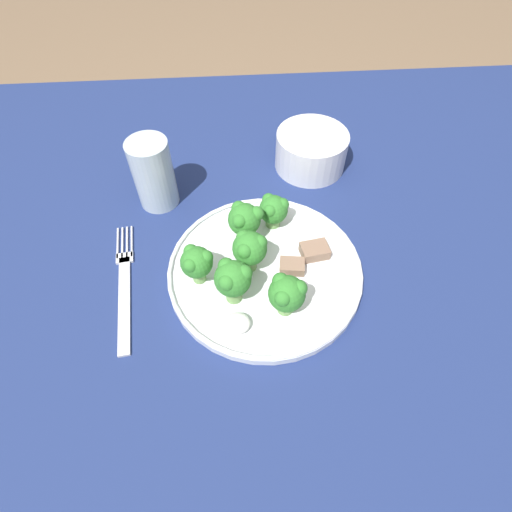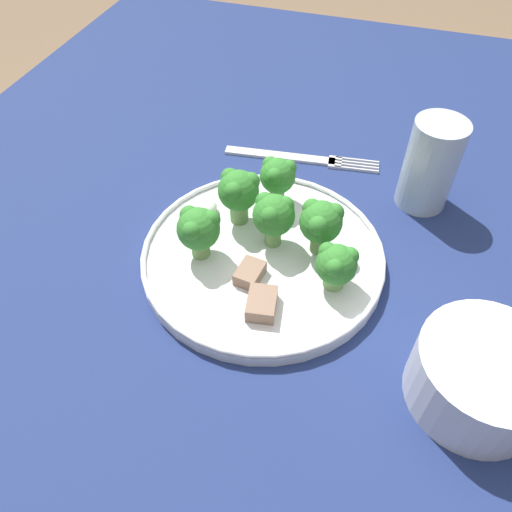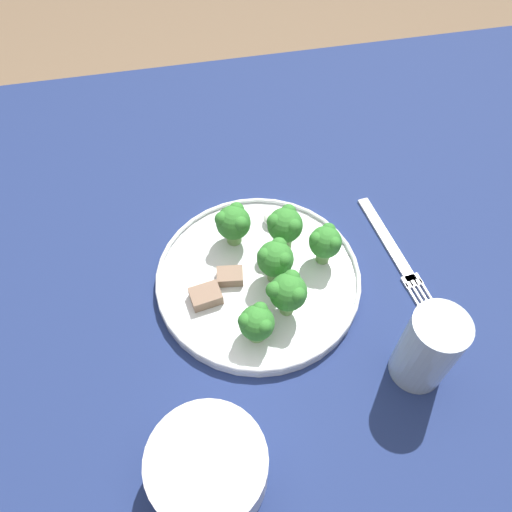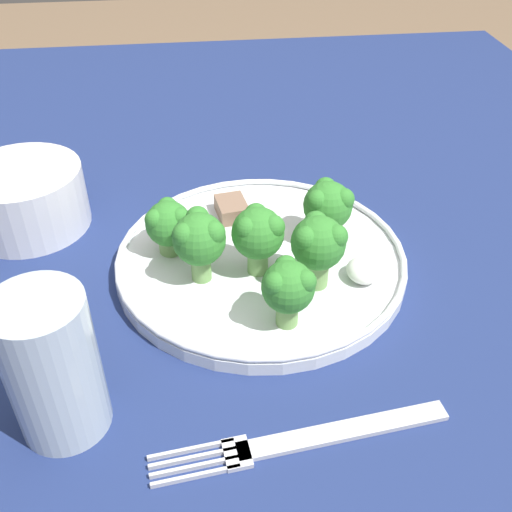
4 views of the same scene
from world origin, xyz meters
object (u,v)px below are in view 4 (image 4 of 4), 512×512
at_px(drinking_glass, 54,373).
at_px(dinner_plate, 261,259).
at_px(cream_bowl, 26,200).
at_px(fork, 305,439).

bearing_deg(drinking_glass, dinner_plate, -45.11).
relative_size(dinner_plate, cream_bowl, 2.23).
xyz_separation_m(dinner_plate, cream_bowl, (0.10, 0.22, 0.02)).
bearing_deg(dinner_plate, cream_bowl, 66.68).
relative_size(fork, drinking_glass, 1.89).
bearing_deg(cream_bowl, dinner_plate, -113.32).
relative_size(fork, cream_bowl, 1.77).
height_order(dinner_plate, drinking_glass, drinking_glass).
relative_size(dinner_plate, fork, 1.26).
distance_m(fork, cream_bowl, 0.37).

